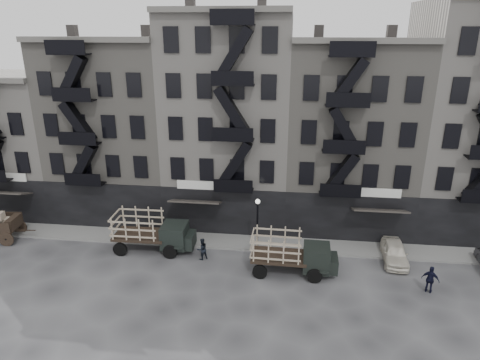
# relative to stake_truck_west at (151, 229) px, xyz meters

# --- Properties ---
(ground) EXTENTS (140.00, 140.00, 0.00)m
(ground) POSITION_rel_stake_truck_west_xyz_m (4.95, -1.92, -1.73)
(ground) COLOR #38383A
(ground) RESTS_ON ground
(sidewalk) EXTENTS (55.00, 2.50, 0.15)m
(sidewalk) POSITION_rel_stake_truck_west_xyz_m (4.95, 1.83, -1.66)
(sidewalk) COLOR slate
(sidewalk) RESTS_ON ground
(building_west) EXTENTS (10.00, 11.35, 13.20)m
(building_west) POSITION_rel_stake_truck_west_xyz_m (-15.05, 7.90, 4.27)
(building_west) COLOR #ACA69E
(building_west) RESTS_ON ground
(building_midwest) EXTENTS (10.00, 11.35, 16.20)m
(building_midwest) POSITION_rel_stake_truck_west_xyz_m (-5.05, 7.90, 5.77)
(building_midwest) COLOR gray
(building_midwest) RESTS_ON ground
(building_center) EXTENTS (10.00, 11.35, 18.20)m
(building_center) POSITION_rel_stake_truck_west_xyz_m (4.95, 7.90, 6.77)
(building_center) COLOR #ACA69E
(building_center) RESTS_ON ground
(building_mideast) EXTENTS (10.00, 11.35, 16.20)m
(building_mideast) POSITION_rel_stake_truck_west_xyz_m (14.95, 7.90, 5.77)
(building_mideast) COLOR gray
(building_mideast) RESTS_ON ground
(building_east) EXTENTS (10.00, 11.35, 19.20)m
(building_east) POSITION_rel_stake_truck_west_xyz_m (24.95, 7.90, 7.27)
(building_east) COLOR #ACA69E
(building_east) RESTS_ON ground
(lamp_post) EXTENTS (0.36, 0.36, 4.28)m
(lamp_post) POSITION_rel_stake_truck_west_xyz_m (7.95, 0.68, 1.05)
(lamp_post) COLOR black
(lamp_post) RESTS_ON ground
(stake_truck_west) EXTENTS (6.10, 2.61, 3.04)m
(stake_truck_west) POSITION_rel_stake_truck_west_xyz_m (0.00, 0.00, 0.00)
(stake_truck_west) COLOR black
(stake_truck_west) RESTS_ON ground
(stake_truck_east) EXTENTS (5.90, 2.56, 2.93)m
(stake_truck_east) POSITION_rel_stake_truck_west_xyz_m (10.50, -1.93, -0.06)
(stake_truck_east) COLOR black
(stake_truck_east) RESTS_ON ground
(car_east) EXTENTS (1.92, 4.24, 1.41)m
(car_east) POSITION_rel_stake_truck_west_xyz_m (17.95, 0.45, -1.03)
(car_east) COLOR beige
(car_east) RESTS_ON ground
(pedestrian_mid) EXTENTS (1.02, 0.99, 1.66)m
(pedestrian_mid) POSITION_rel_stake_truck_west_xyz_m (4.06, -0.96, -0.90)
(pedestrian_mid) COLOR black
(pedestrian_mid) RESTS_ON ground
(policeman) EXTENTS (1.17, 0.87, 1.84)m
(policeman) POSITION_rel_stake_truck_west_xyz_m (19.36, -3.26, -0.81)
(policeman) COLOR black
(policeman) RESTS_ON ground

